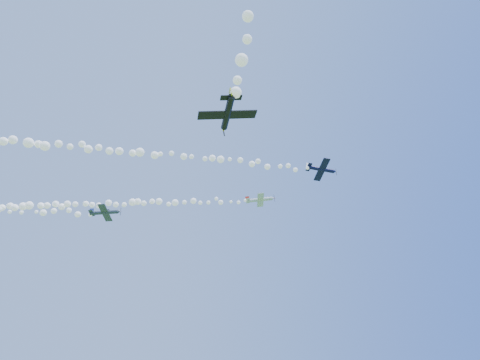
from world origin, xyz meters
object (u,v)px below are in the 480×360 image
object	(u,v)px
plane_grey	(105,212)
plane_black	(227,114)
plane_white	(260,200)
plane_navy	(322,169)

from	to	relation	value
plane_grey	plane_black	distance (m)	49.45
plane_white	plane_grey	distance (m)	34.11
plane_white	plane_grey	xyz separation A→B (m)	(-33.17, 3.84, -6.95)
plane_grey	plane_black	bearing A→B (deg)	-58.33
plane_white	plane_navy	size ratio (longest dim) A/B	1.13
plane_white	plane_navy	distance (m)	20.55
plane_black	plane_navy	bearing A→B (deg)	-40.54
plane_navy	plane_grey	size ratio (longest dim) A/B	0.90
plane_navy	plane_white	bearing A→B (deg)	113.60
plane_navy	plane_black	size ratio (longest dim) A/B	0.98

